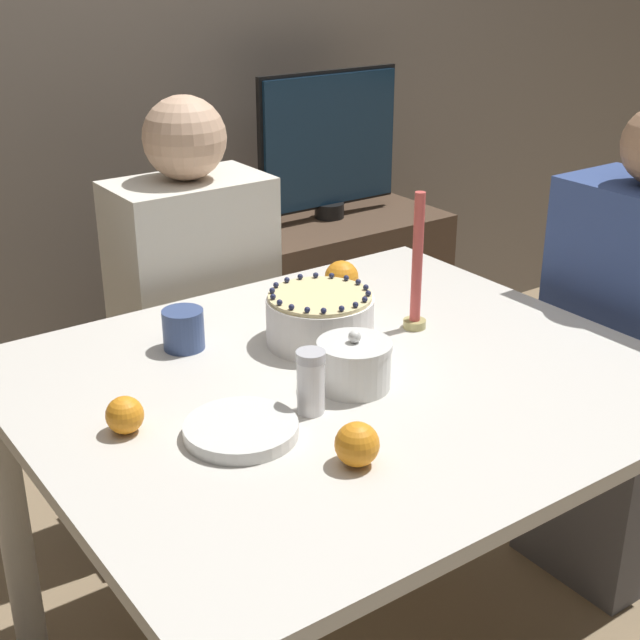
{
  "coord_description": "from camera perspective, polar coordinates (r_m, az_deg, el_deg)",
  "views": [
    {
      "loc": [
        -0.94,
        -1.24,
        1.53
      ],
      "look_at": [
        0.05,
        0.15,
        0.79
      ],
      "focal_mm": 50.0,
      "sensor_mm": 36.0,
      "label": 1
    }
  ],
  "objects": [
    {
      "name": "side_cabinet",
      "position": [
        3.16,
        0.58,
        0.9
      ],
      "size": [
        0.75,
        0.47,
        0.65
      ],
      "color": "#4C3828",
      "rests_on": "ground_plane"
    },
    {
      "name": "candle",
      "position": [
        1.91,
        6.21,
        2.97
      ],
      "size": [
        0.05,
        0.05,
        0.3
      ],
      "color": "tan",
      "rests_on": "dining_table"
    },
    {
      "name": "wall_behind",
      "position": [
        2.81,
        -16.61,
        17.7
      ],
      "size": [
        8.0,
        0.05,
        2.6
      ],
      "color": "slate",
      "rests_on": "ground_plane"
    },
    {
      "name": "orange_fruit_2",
      "position": [
        2.12,
        1.39,
        2.73
      ],
      "size": [
        0.08,
        0.08,
        0.08
      ],
      "color": "orange",
      "rests_on": "dining_table"
    },
    {
      "name": "sugar_shaker",
      "position": [
        1.58,
        -0.59,
        -3.97
      ],
      "size": [
        0.05,
        0.05,
        0.12
      ],
      "color": "white",
      "rests_on": "dining_table"
    },
    {
      "name": "tv_monitor",
      "position": [
        2.99,
        0.59,
        11.24
      ],
      "size": [
        0.54,
        0.1,
        0.49
      ],
      "color": "black",
      "rests_on": "side_cabinet"
    },
    {
      "name": "orange_fruit_1",
      "position": [
        1.57,
        -12.39,
        -5.96
      ],
      "size": [
        0.07,
        0.07,
        0.07
      ],
      "color": "orange",
      "rests_on": "dining_table"
    },
    {
      "name": "sugar_bowl",
      "position": [
        1.67,
        2.2,
        -2.86
      ],
      "size": [
        0.14,
        0.14,
        0.12
      ],
      "color": "silver",
      "rests_on": "dining_table"
    },
    {
      "name": "cake",
      "position": [
        1.86,
        -0.0,
        0.11
      ],
      "size": [
        0.23,
        0.23,
        0.12
      ],
      "color": "white",
      "rests_on": "dining_table"
    },
    {
      "name": "dining_table",
      "position": [
        1.8,
        1.44,
        -6.75
      ],
      "size": [
        1.22,
        1.06,
        0.75
      ],
      "color": "beige",
      "rests_on": "ground_plane"
    },
    {
      "name": "plate_stack",
      "position": [
        1.54,
        -5.08,
        -7.0
      ],
      "size": [
        0.2,
        0.2,
        0.02
      ],
      "color": "silver",
      "rests_on": "dining_table"
    },
    {
      "name": "person_man_blue_shirt",
      "position": [
        2.43,
        -7.88,
        -1.68
      ],
      "size": [
        0.4,
        0.34,
        1.18
      ],
      "rotation": [
        0.0,
        0.0,
        3.14
      ],
      "color": "#2D2D38",
      "rests_on": "ground_plane"
    },
    {
      "name": "cup",
      "position": [
        1.85,
        -8.73,
        -0.59
      ],
      "size": [
        0.09,
        0.09,
        0.08
      ],
      "color": "#384C7F",
      "rests_on": "dining_table"
    },
    {
      "name": "orange_fruit_0",
      "position": [
        1.44,
        2.38,
        -7.95
      ],
      "size": [
        0.07,
        0.07,
        0.07
      ],
      "color": "orange",
      "rests_on": "dining_table"
    },
    {
      "name": "person_woman_floral",
      "position": [
        2.32,
        19.02,
        -3.88
      ],
      "size": [
        0.34,
        0.4,
        1.2
      ],
      "rotation": [
        0.0,
        0.0,
        1.57
      ],
      "color": "#595960",
      "rests_on": "ground_plane"
    }
  ]
}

